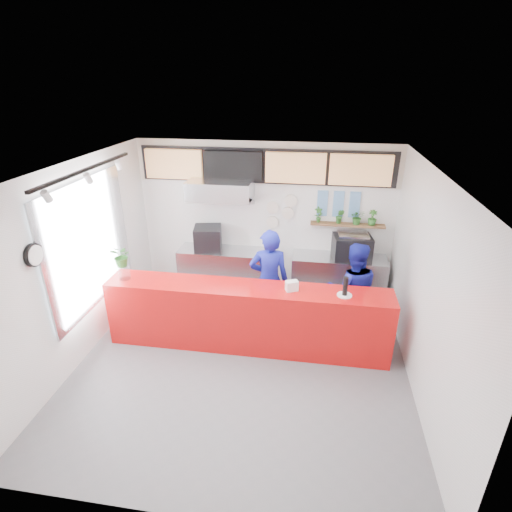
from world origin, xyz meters
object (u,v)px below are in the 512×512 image
Objects in this scene: staff_center at (269,280)px; staff_right at (352,291)px; service_counter at (247,317)px; panini_oven at (208,238)px; espresso_machine at (352,247)px; pepper_mill at (345,286)px.

staff_center reaches higher than staff_right.
service_counter is at bearing 57.07° from staff_center.
staff_center is (1.38, -1.18, -0.22)m from panini_oven.
staff_center reaches higher than espresso_machine.
panini_oven is 0.75× the size of espresso_machine.
pepper_mill is (2.59, -1.84, 0.13)m from panini_oven.
espresso_machine is at bearing 83.25° from pepper_mill.
staff_right is (2.77, -1.22, -0.29)m from panini_oven.
staff_right is at bearing -99.89° from espresso_machine.
panini_oven is 3.18m from pepper_mill.
espresso_machine is at bearing -150.00° from staff_center.
staff_right reaches higher than pepper_mill.
service_counter is 2.54m from espresso_machine.
pepper_mill is at bearing -1.56° from service_counter.
pepper_mill reaches higher than service_counter.
pepper_mill reaches higher than espresso_machine.
service_counter is 6.44× the size of espresso_machine.
panini_oven is at bearing 172.09° from espresso_machine.
espresso_machine is 1.25m from staff_right.
staff_right is (1.39, -0.04, -0.07)m from staff_center.
panini_oven is 0.28× the size of staff_center.
panini_oven is 3.04m from staff_right.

